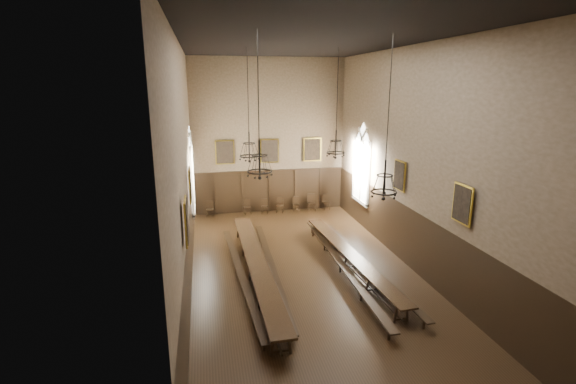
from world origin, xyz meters
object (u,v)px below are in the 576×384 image
object	(u,v)px
chandelier_front_right	(384,182)
chair_2	(248,210)
chair_5	(296,207)
table_left	(257,270)
table_right	(350,261)
chair_3	(265,209)
chair_6	(312,206)
chandelier_front_left	(260,162)
bench_left_inner	(271,269)
chair_0	(210,212)
chandelier_back_right	(336,146)
bench_right_outer	(365,264)
chandelier_back_left	(249,149)
bench_left_outer	(241,276)
bench_right_inner	(340,266)
chair_7	(326,205)
chair_4	(280,208)

from	to	relation	value
chandelier_front_right	chair_2	bearing A→B (deg)	107.40
chair_5	chair_2	bearing A→B (deg)	-174.22
chair_2	table_left	bearing A→B (deg)	-97.26
table_left	table_right	xyz separation A→B (m)	(3.93, 0.17, -0.06)
chair_3	table_left	bearing A→B (deg)	-90.81
chair_2	chair_6	xyz separation A→B (m)	(3.92, -0.07, 0.04)
chair_2	chandelier_front_left	bearing A→B (deg)	-97.17
chair_3	bench_left_inner	bearing A→B (deg)	-86.87
bench_left_inner	chair_6	size ratio (longest dim) A/B	9.59
chair_0	chandelier_back_right	distance (m)	9.34
bench_left_inner	chandelier_front_left	world-z (taller)	chandelier_front_left
bench_left_inner	bench_right_outer	xyz separation A→B (m)	(3.89, -0.27, -0.01)
chandelier_back_left	chandelier_front_left	distance (m)	5.64
chandelier_back_left	chandelier_front_left	xyz separation A→B (m)	(-0.31, -5.61, 0.46)
bench_left_inner	chair_0	size ratio (longest dim) A/B	10.78
bench_left_outer	bench_right_inner	world-z (taller)	bench_right_inner
chair_6	chandelier_front_right	xyz separation A→B (m)	(-0.44, -11.02, 4.00)
bench_right_inner	chandelier_front_left	world-z (taller)	chandelier_front_left
chandelier_back_left	chandelier_front_right	bearing A→B (deg)	-54.05
chair_2	chandelier_back_left	world-z (taller)	chandelier_back_left
bench_left_outer	chair_0	world-z (taller)	chair_0
chandelier_back_left	chandelier_front_right	world-z (taller)	same
chair_6	chandelier_front_right	distance (m)	11.74
chair_6	bench_right_inner	bearing A→B (deg)	-94.32
chair_0	chandelier_back_right	size ratio (longest dim) A/B	0.20
chair_5	chair_7	xyz separation A→B (m)	(1.88, -0.00, 0.01)
chair_6	chair_7	distance (m)	0.94
table_left	bench_right_inner	world-z (taller)	table_left
table_right	chandelier_back_left	xyz separation A→B (m)	(-3.78, 2.81, 4.39)
bench_right_inner	chair_3	xyz separation A→B (m)	(-1.84, 8.63, -0.03)
chandelier_front_left	chair_0	bearing A→B (deg)	97.37
table_left	chair_3	world-z (taller)	chair_3
table_left	bench_right_outer	xyz separation A→B (m)	(4.52, -0.05, -0.15)
chair_3	chandelier_back_right	size ratio (longest dim) A/B	0.19
bench_right_inner	chandelier_front_right	size ratio (longest dim) A/B	2.00
table_right	chandelier_front_right	bearing A→B (deg)	-87.21
chair_0	chair_5	xyz separation A→B (m)	(5.16, 0.05, -0.01)
chair_4	chair_6	distance (m)	1.97
table_right	chair_3	world-z (taller)	chair_3
table_right	chandelier_back_right	world-z (taller)	chandelier_back_right
table_right	chair_0	size ratio (longest dim) A/B	10.13
table_right	chair_6	distance (m)	8.46
bench_right_outer	chair_7	bearing A→B (deg)	84.09
chair_6	chair_7	bearing A→B (deg)	8.34
table_left	bench_left_inner	size ratio (longest dim) A/B	1.10
chair_4	bench_left_inner	bearing A→B (deg)	-86.04
chair_3	chair_5	xyz separation A→B (m)	(1.94, 0.11, 0.00)
chair_6	chair_7	world-z (taller)	chair_6
chair_7	bench_right_inner	bearing A→B (deg)	-110.51
bench_right_inner	chandelier_back_left	bearing A→B (deg)	137.65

